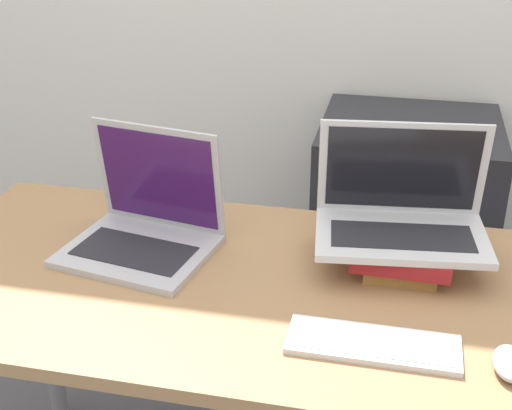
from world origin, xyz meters
name	(u,v)px	position (x,y,z in m)	size (l,w,h in m)	color
desk	(243,315)	(0.00, 0.36, 0.68)	(1.44, 0.72, 0.77)	#9E754C
laptop_left	(145,226)	(-0.25, 0.45, 0.82)	(0.36, 0.31, 0.27)	#B2B2B7
book_stack	(402,248)	(0.32, 0.50, 0.80)	(0.21, 0.25, 0.07)	olive
laptop_on_books	(401,213)	(0.31, 0.52, 0.88)	(0.39, 0.27, 0.24)	silver
wireless_keyboard	(373,344)	(0.28, 0.19, 0.77)	(0.31, 0.11, 0.01)	silver
mouse	(510,363)	(0.52, 0.17, 0.78)	(0.06, 0.10, 0.03)	#B2B2B7
mini_fridge	(399,251)	(0.33, 1.16, 0.43)	(0.53, 0.51, 0.86)	#232328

